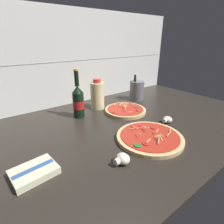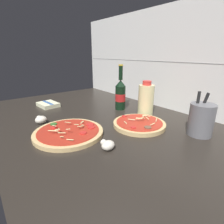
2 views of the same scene
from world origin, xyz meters
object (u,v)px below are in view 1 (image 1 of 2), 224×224
(mushroom_left, at_px, (122,159))
(oil_bottle, at_px, (97,95))
(mushroom_right, at_px, (167,120))
(pizza_far, at_px, (125,110))
(dish_towel, at_px, (34,172))
(utensil_crock, at_px, (137,90))
(beer_bottle, at_px, (78,101))
(pizza_near, at_px, (150,137))

(mushroom_left, bearing_deg, oil_bottle, 66.42)
(oil_bottle, height_order, mushroom_right, oil_bottle)
(pizza_far, relative_size, mushroom_right, 4.65)
(pizza_far, relative_size, dish_towel, 1.68)
(utensil_crock, bearing_deg, beer_bottle, -176.36)
(pizza_near, bearing_deg, pizza_far, 68.77)
(pizza_near, relative_size, dish_towel, 1.99)
(utensil_crock, relative_size, dish_towel, 1.25)
(pizza_far, distance_m, mushroom_left, 0.47)
(beer_bottle, bearing_deg, pizza_near, -71.04)
(utensil_crock, distance_m, dish_towel, 0.87)
(beer_bottle, distance_m, dish_towel, 0.47)
(pizza_far, relative_size, utensil_crock, 1.34)
(mushroom_left, distance_m, utensil_crock, 0.72)
(pizza_near, height_order, beer_bottle, beer_bottle)
(beer_bottle, distance_m, oil_bottle, 0.16)
(mushroom_right, xyz_separation_m, dish_towel, (-0.65, 0.02, -0.01))
(beer_bottle, height_order, dish_towel, beer_bottle)
(oil_bottle, bearing_deg, mushroom_right, -66.03)
(beer_bottle, bearing_deg, pizza_far, -21.83)
(dish_towel, bearing_deg, pizza_far, 21.25)
(utensil_crock, height_order, dish_towel, utensil_crock)
(mushroom_right, distance_m, utensil_crock, 0.40)
(pizza_far, bearing_deg, pizza_near, -111.23)
(mushroom_left, bearing_deg, pizza_far, 47.74)
(mushroom_left, bearing_deg, pizza_near, 14.45)
(pizza_far, height_order, oil_bottle, oil_bottle)
(pizza_near, height_order, dish_towel, pizza_near)
(pizza_near, relative_size, beer_bottle, 1.09)
(oil_bottle, distance_m, utensil_crock, 0.32)
(pizza_far, xyz_separation_m, oil_bottle, (-0.10, 0.15, 0.07))
(mushroom_right, distance_m, dish_towel, 0.65)
(pizza_near, relative_size, mushroom_left, 5.08)
(pizza_far, xyz_separation_m, mushroom_left, (-0.32, -0.35, 0.01))
(pizza_near, relative_size, mushroom_right, 5.53)
(pizza_near, distance_m, dish_towel, 0.47)
(oil_bottle, distance_m, dish_towel, 0.61)
(oil_bottle, xyz_separation_m, mushroom_left, (-0.22, -0.50, -0.07))
(pizza_near, distance_m, beer_bottle, 0.43)
(pizza_far, relative_size, oil_bottle, 1.31)
(pizza_near, height_order, mushroom_right, pizza_near)
(pizza_far, distance_m, utensil_crock, 0.26)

